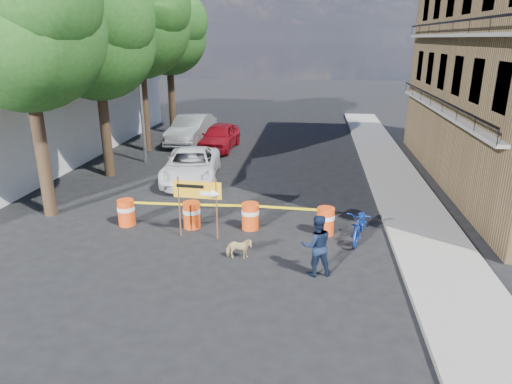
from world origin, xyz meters
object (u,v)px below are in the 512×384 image
(barrel_mid_left, at_px, (192,214))
(sedan_silver, at_px, (191,129))
(suv_white, at_px, (191,165))
(sedan_red, at_px, (219,137))
(bicycle, at_px, (361,210))
(dog, at_px, (239,249))
(barrel_far_right, at_px, (325,221))
(barrel_far_left, at_px, (126,212))
(pedestrian, at_px, (317,245))
(barrel_mid_right, at_px, (250,216))
(detour_sign, at_px, (204,195))

(barrel_mid_left, distance_m, sedan_silver, 13.17)
(suv_white, relative_size, sedan_red, 1.15)
(suv_white, distance_m, sedan_red, 6.09)
(barrel_mid_left, bearing_deg, bicycle, -2.82)
(barrel_mid_left, distance_m, dog, 2.84)
(barrel_mid_left, distance_m, barrel_far_right, 4.42)
(barrel_far_left, height_order, dog, barrel_far_left)
(barrel_mid_left, xyz_separation_m, sedan_silver, (-3.37, 12.72, 0.37))
(pedestrian, bearing_deg, dog, -30.06)
(bicycle, bearing_deg, sedan_silver, 137.86)
(barrel_far_left, height_order, barrel_mid_left, same)
(barrel_far_left, height_order, pedestrian, pedestrian)
(sedan_silver, bearing_deg, barrel_far_right, -54.77)
(barrel_mid_left, distance_m, sedan_red, 11.42)
(dog, height_order, sedan_red, sedan_red)
(pedestrian, height_order, sedan_silver, pedestrian)
(barrel_mid_right, height_order, bicycle, bicycle)
(bicycle, relative_size, dog, 2.62)
(sedan_silver, bearing_deg, barrel_mid_left, -71.46)
(barrel_mid_left, relative_size, detour_sign, 0.45)
(barrel_mid_left, bearing_deg, detour_sign, -50.41)
(barrel_far_right, distance_m, pedestrian, 2.76)
(barrel_far_right, bearing_deg, sedan_silver, 121.54)
(sedan_red, distance_m, sedan_silver, 2.44)
(barrel_mid_right, xyz_separation_m, pedestrian, (2.17, -2.84, 0.38))
(barrel_far_right, xyz_separation_m, pedestrian, (-0.30, -2.72, 0.38))
(barrel_mid_right, bearing_deg, pedestrian, -52.62)
(barrel_mid_left, height_order, bicycle, bicycle)
(detour_sign, relative_size, dog, 2.61)
(barrel_far_right, distance_m, sedan_silver, 14.91)
(barrel_far_left, relative_size, pedestrian, 0.53)
(pedestrian, bearing_deg, suv_white, -69.26)
(detour_sign, xyz_separation_m, pedestrian, (3.49, -1.93, -0.61))
(detour_sign, height_order, dog, detour_sign)
(sedan_red, bearing_deg, detour_sign, -77.45)
(sedan_red, bearing_deg, pedestrian, -65.48)
(suv_white, bearing_deg, sedan_silver, 96.85)
(suv_white, xyz_separation_m, sedan_red, (0.03, 6.09, 0.05))
(detour_sign, height_order, bicycle, bicycle)
(detour_sign, bearing_deg, suv_white, 112.13)
(barrel_far_right, distance_m, suv_white, 7.82)
(pedestrian, bearing_deg, sedan_silver, -78.16)
(sedan_red, bearing_deg, barrel_mid_left, -79.97)
(barrel_far_left, relative_size, barrel_far_right, 1.00)
(bicycle, distance_m, sedan_red, 13.48)
(barrel_mid_left, xyz_separation_m, detour_sign, (0.64, -0.77, 0.99))
(pedestrian, bearing_deg, detour_sign, -43.03)
(barrel_far_left, height_order, suv_white, suv_white)
(barrel_far_right, relative_size, sedan_silver, 0.18)
(pedestrian, height_order, dog, pedestrian)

